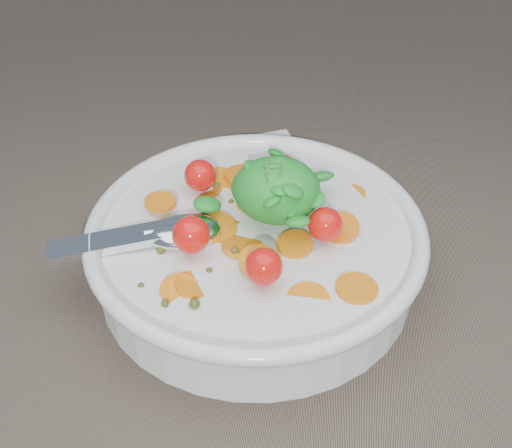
# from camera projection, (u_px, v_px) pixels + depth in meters

# --- Properties ---
(ground) EXTENTS (6.00, 6.00, 0.00)m
(ground) POSITION_uv_depth(u_px,v_px,m) (234.00, 267.00, 0.58)
(ground) COLOR #705F50
(ground) RESTS_ON ground
(bowl) EXTENTS (0.31, 0.29, 0.12)m
(bowl) POSITION_uv_depth(u_px,v_px,m) (256.00, 245.00, 0.55)
(bowl) COLOR white
(bowl) RESTS_ON ground
(napkin) EXTENTS (0.18, 0.17, 0.01)m
(napkin) POSITION_uv_depth(u_px,v_px,m) (245.00, 169.00, 0.70)
(napkin) COLOR white
(napkin) RESTS_ON ground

